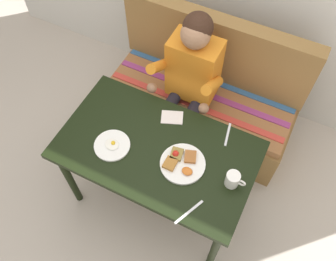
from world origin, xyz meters
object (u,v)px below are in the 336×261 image
Objects in this scene: couch at (202,99)px; plate_eggs at (112,145)px; plate_breakfast at (182,162)px; coffee_mug at (233,179)px; person at (189,77)px; table at (157,155)px; fork at (228,134)px; napkin at (172,117)px; knife at (189,212)px.

plate_eggs is (-0.25, -0.87, 0.41)m from couch.
coffee_mug is at bearing 2.33° from plate_breakfast.
person is at bearing 110.89° from plate_breakfast.
table is 7.06× the size of fork.
plate_breakfast is at bearing -8.25° from table.
plate_breakfast is 1.95× the size of napkin.
person reaches higher than table.
napkin is (0.04, -0.35, -0.01)m from person.
couch is 7.20× the size of knife.
couch reaches higher than plate_breakfast.
coffee_mug is 0.31m from knife.
couch is 0.66m from napkin.
couch is 1.17m from knife.
plate_eggs reaches higher than table.
knife is (0.34, -0.28, 0.08)m from table.
table is at bearing -90.00° from couch.
plate_breakfast is at bearing -177.67° from coffee_mug.
knife is (0.34, -1.04, 0.40)m from couch.
knife is (-0.01, -0.56, 0.00)m from fork.
coffee_mug is at bearing -1.57° from table.
person is (-0.06, -0.17, 0.41)m from couch.
napkin is at bearing 56.43° from plate_eggs.
couch is 5.38× the size of plate_breakfast.
plate_breakfast reaches higher than knife.
plate_breakfast is at bearing -129.28° from fork.
coffee_mug is (0.31, 0.01, 0.04)m from plate_breakfast.
table is at bearing -85.92° from napkin.
person is 0.35m from napkin.
napkin is at bearing 175.47° from fork.
napkin is at bearing 148.78° from knife.
plate_breakfast reaches higher than napkin.
plate_breakfast is 0.30m from knife.
knife is (0.40, -0.87, -0.01)m from person.
knife is (0.16, -0.25, -0.01)m from plate_breakfast.
napkin is 0.37m from fork.
coffee_mug is at bearing -26.97° from napkin.
person is at bearing 138.84° from knife.
coffee_mug is (0.54, -0.60, 0.04)m from person.
coffee_mug reaches higher than plate_breakfast.
couch is 12.20× the size of coffee_mug.
plate_breakfast is (0.18, -0.79, 0.41)m from couch.
coffee_mug is (0.49, -0.78, 0.45)m from couch.
napkin is at bearing 153.03° from coffee_mug.
person reaches higher than couch.
plate_eggs reaches higher than knife.
plate_eggs is 1.86× the size of coffee_mug.
plate_eggs is at bearing -169.35° from plate_breakfast.
couch is 0.72m from fork.
table is 0.50m from coffee_mug.
person is 0.72m from plate_eggs.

